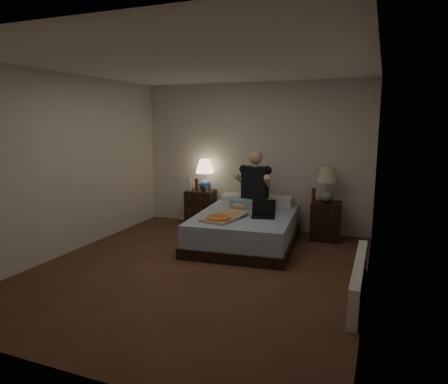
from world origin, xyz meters
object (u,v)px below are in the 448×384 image
at_px(nightstand_right, 326,221).
at_px(lamp_right, 327,184).
at_px(beer_bottle_left, 197,185).
at_px(radiator, 358,279).
at_px(person, 254,180).
at_px(pizza_box, 218,218).
at_px(beer_bottle_right, 314,196).
at_px(water_bottle, 189,184).
at_px(lamp_left, 205,175).
at_px(bed, 245,229).
at_px(laptop, 263,209).
at_px(nightstand_left, 201,207).
at_px(soda_can, 207,189).

bearing_deg(nightstand_right, lamp_right, 101.72).
xyz_separation_m(beer_bottle_left, radiator, (2.85, -1.99, -0.55)).
distance_m(person, pizza_box, 1.07).
bearing_deg(pizza_box, beer_bottle_right, 56.16).
relative_size(water_bottle, person, 0.27).
distance_m(lamp_left, beer_bottle_right, 1.97).
xyz_separation_m(water_bottle, radiator, (2.99, -1.98, -0.56)).
xyz_separation_m(bed, lamp_right, (1.09, 0.73, 0.64)).
xyz_separation_m(lamp_left, laptop, (1.35, -0.92, -0.32)).
relative_size(nightstand_right, lamp_left, 1.06).
relative_size(nightstand_left, laptop, 1.85).
distance_m(beer_bottle_left, person, 1.18).
bearing_deg(person, pizza_box, -100.58).
bearing_deg(beer_bottle_left, laptop, -28.42).
distance_m(bed, nightstand_left, 1.37).
xyz_separation_m(beer_bottle_left, pizza_box, (0.92, -1.22, -0.24)).
bearing_deg(radiator, nightstand_right, 107.02).
distance_m(nightstand_left, beer_bottle_left, 0.45).
relative_size(bed, person, 2.02).
height_order(beer_bottle_left, pizza_box, beer_bottle_left).
bearing_deg(lamp_right, person, -163.35).
bearing_deg(lamp_left, lamp_right, -1.88).
height_order(nightstand_left, pizza_box, nightstand_left).
relative_size(bed, laptop, 5.53).
distance_m(bed, lamp_left, 1.47).
relative_size(lamp_left, lamp_right, 1.00).
relative_size(bed, lamp_left, 3.36).
relative_size(nightstand_right, lamp_right, 1.06).
relative_size(nightstand_right, water_bottle, 2.38).
bearing_deg(water_bottle, lamp_left, 30.91).
relative_size(bed, radiator, 1.18).
height_order(beer_bottle_right, pizza_box, beer_bottle_right).
height_order(lamp_right, person, person).
distance_m(soda_can, pizza_box, 1.45).
xyz_separation_m(nightstand_left, soda_can, (0.17, -0.12, 0.37)).
bearing_deg(beer_bottle_right, radiator, -67.10).
bearing_deg(nightstand_left, soda_can, -40.48).
height_order(lamp_left, pizza_box, lamp_left).
bearing_deg(pizza_box, nightstand_left, 134.42).
bearing_deg(nightstand_left, person, -24.60).
bearing_deg(laptop, soda_can, 134.77).
bearing_deg(lamp_left, laptop, -34.24).
distance_m(lamp_left, soda_can, 0.27).
xyz_separation_m(soda_can, person, (0.95, -0.27, 0.25)).
relative_size(person, radiator, 0.58).
bearing_deg(pizza_box, nightstand_right, 54.26).
xyz_separation_m(person, pizza_box, (-0.21, -0.96, -0.43)).
bearing_deg(nightstand_left, beer_bottle_right, -11.26).
bearing_deg(nightstand_right, water_bottle, 176.66).
height_order(lamp_left, person, person).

